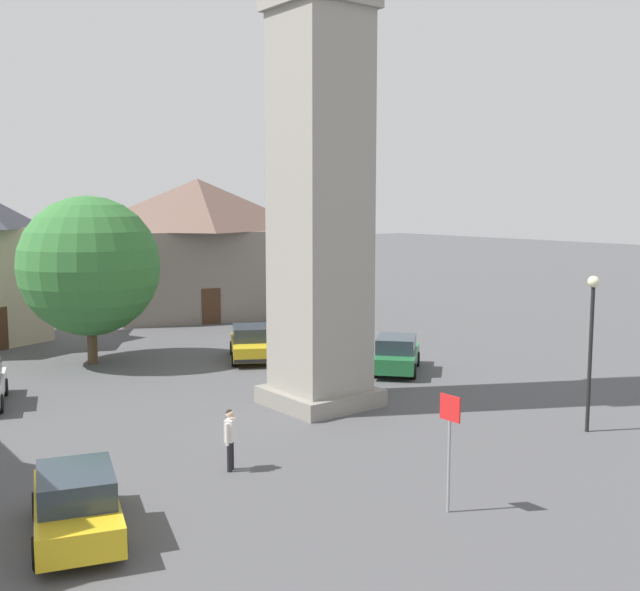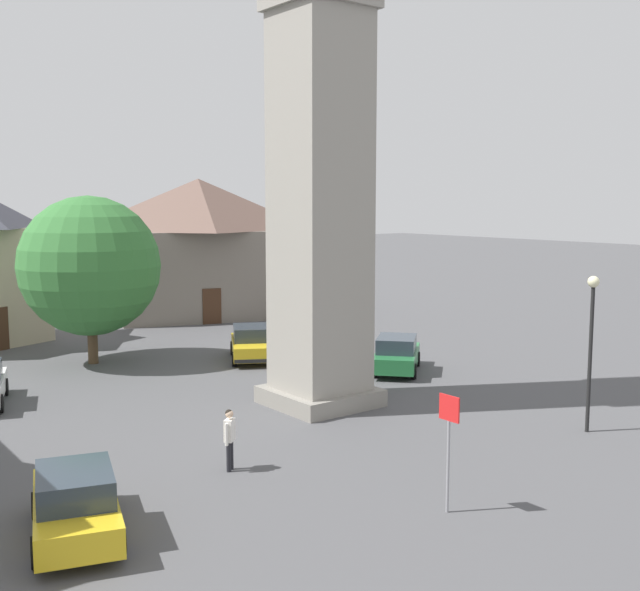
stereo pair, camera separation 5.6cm
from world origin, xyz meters
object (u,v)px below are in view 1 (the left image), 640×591
object	(u,v)px
car_blue_kerb	(396,354)
road_sign	(450,433)
building_terrace_right	(199,246)
pedestrian	(230,434)
tree	(89,266)
car_silver_kerb	(251,343)
car_white_side	(76,503)
lamp_post	(591,328)

from	to	relation	value
car_blue_kerb	road_sign	xyz separation A→B (m)	(11.41, -9.15, 1.14)
car_blue_kerb	building_terrace_right	xyz separation A→B (m)	(-19.10, 1.12, 3.61)
pedestrian	tree	bearing A→B (deg)	171.97
car_silver_kerb	tree	world-z (taller)	tree
car_white_side	lamp_post	size ratio (longest dim) A/B	0.90
car_silver_kerb	road_sign	size ratio (longest dim) A/B	1.58
pedestrian	road_sign	distance (m)	6.13
pedestrian	car_silver_kerb	bearing A→B (deg)	145.21
car_white_side	lamp_post	world-z (taller)	lamp_post
tree	road_sign	size ratio (longest dim) A/B	2.66
car_silver_kerb	road_sign	xyz separation A→B (m)	(17.27, -5.60, 1.14)
lamp_post	car_blue_kerb	bearing A→B (deg)	173.89
car_blue_kerb	lamp_post	bearing A→B (deg)	-6.11
road_sign	car_white_side	bearing A→B (deg)	-118.68
lamp_post	road_sign	world-z (taller)	lamp_post
building_terrace_right	lamp_post	size ratio (longest dim) A/B	2.52
car_silver_kerb	tree	bearing A→B (deg)	-121.11
car_white_side	lamp_post	distance (m)	15.82
pedestrian	building_terrace_right	world-z (taller)	building_terrace_right
car_silver_kerb	tree	size ratio (longest dim) A/B	0.59
pedestrian	car_blue_kerb	bearing A→B (deg)	116.79
car_white_side	tree	distance (m)	18.60
tree	car_white_side	bearing A→B (deg)	-22.26
tree	building_terrace_right	distance (m)	14.38
car_blue_kerb	car_white_side	size ratio (longest dim) A/B	0.95
tree	lamp_post	bearing A→B (deg)	23.82
building_terrace_right	pedestrian	bearing A→B (deg)	-27.20
lamp_post	road_sign	distance (m)	8.38
car_silver_kerb	road_sign	bearing A→B (deg)	-17.96
car_silver_kerb	lamp_post	distance (m)	16.06
pedestrian	road_sign	size ratio (longest dim) A/B	0.60
lamp_post	car_white_side	bearing A→B (deg)	-98.86
car_blue_kerb	tree	distance (m)	13.94
car_blue_kerb	tree	size ratio (longest dim) A/B	0.56
tree	road_sign	xyz separation A→B (m)	(20.89, 0.41, -2.46)
pedestrian	lamp_post	xyz separation A→B (m)	(3.88, 10.69, 2.30)
building_terrace_right	car_blue_kerb	bearing A→B (deg)	-3.36
car_blue_kerb	car_silver_kerb	size ratio (longest dim) A/B	0.95
car_white_side	tree	xyz separation A→B (m)	(-16.89, 6.91, 3.60)
tree	pedestrian	bearing A→B (deg)	-8.03
lamp_post	road_sign	size ratio (longest dim) A/B	1.76
building_terrace_right	tree	bearing A→B (deg)	-48.02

